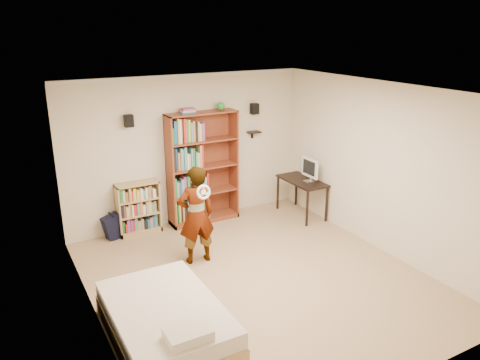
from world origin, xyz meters
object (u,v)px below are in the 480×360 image
object	(u,v)px
tall_bookshelf	(203,168)
low_bookshelf	(139,208)
daybed	(165,317)
computer_desk	(301,197)
person	(196,215)

from	to	relation	value
tall_bookshelf	low_bookshelf	world-z (taller)	tall_bookshelf
tall_bookshelf	daybed	bearing A→B (deg)	-122.10
computer_desk	daybed	size ratio (longest dim) A/B	0.56
low_bookshelf	computer_desk	distance (m)	3.06
tall_bookshelf	person	bearing A→B (deg)	-118.39
person	daybed	bearing A→B (deg)	59.16
low_bookshelf	daybed	distance (m)	3.06
low_bookshelf	person	distance (m)	1.56
low_bookshelf	computer_desk	world-z (taller)	low_bookshelf
daybed	person	distance (m)	1.95
computer_desk	person	xyz separation A→B (m)	(-2.51, -0.74, 0.42)
computer_desk	low_bookshelf	bearing A→B (deg)	166.58
computer_desk	tall_bookshelf	bearing A→B (deg)	159.35
tall_bookshelf	daybed	xyz separation A→B (m)	(-1.85, -2.94, -0.75)
low_bookshelf	computer_desk	size ratio (longest dim) A/B	0.89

